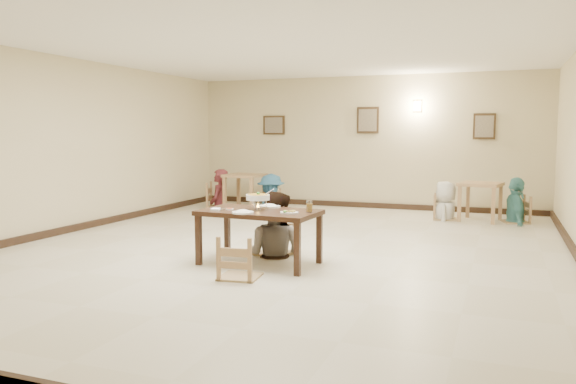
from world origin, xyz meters
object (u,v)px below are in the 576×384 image
at_px(bg_diner_a, 219,169).
at_px(drink_glass, 309,207).
at_px(bg_diner_b, 271,174).
at_px(curry_warmer, 258,197).
at_px(bg_chair_rl, 446,196).
at_px(bg_diner_d, 517,177).
at_px(bg_table_right, 481,190).
at_px(bg_chair_rr, 516,197).
at_px(bg_table_left, 245,180).
at_px(chair_far, 275,219).
at_px(main_diner, 274,191).
at_px(bg_chair_ll, 219,184).
at_px(chair_near, 240,237).
at_px(bg_chair_lr, 271,191).
at_px(main_table, 259,216).
at_px(bg_diner_c, 446,181).

bearing_deg(bg_diner_a, drink_glass, 26.56).
bearing_deg(bg_diner_b, curry_warmer, -178.47).
bearing_deg(bg_diner_b, bg_chair_rl, -109.00).
bearing_deg(bg_diner_d, bg_table_right, 83.41).
xyz_separation_m(bg_table_right, bg_chair_rr, (0.65, 0.03, -0.13)).
height_order(bg_table_left, bg_diner_a, bg_diner_a).
relative_size(bg_table_right, bg_chair_rl, 0.93).
bearing_deg(bg_chair_rl, bg_table_left, 85.27).
distance_m(curry_warmer, bg_table_left, 5.38).
relative_size(curry_warmer, bg_diner_a, 0.20).
distance_m(chair_far, bg_table_left, 4.85).
height_order(drink_glass, bg_diner_a, bg_diner_a).
height_order(chair_far, main_diner, main_diner).
height_order(main_diner, bg_diner_b, main_diner).
xyz_separation_m(bg_chair_ll, bg_diner_a, (0.00, 0.00, 0.34)).
relative_size(drink_glass, bg_chair_rr, 0.15).
bearing_deg(bg_chair_ll, bg_chair_rr, -105.34).
distance_m(bg_chair_ll, bg_chair_rr, 6.35).
bearing_deg(bg_diner_b, bg_diner_a, 70.18).
xyz_separation_m(bg_table_left, bg_chair_ll, (-0.65, -0.01, -0.11)).
bearing_deg(bg_diner_a, chair_near, 17.94).
distance_m(bg_chair_rr, bg_diner_b, 5.05).
height_order(curry_warmer, bg_chair_lr, curry_warmer).
xyz_separation_m(bg_table_left, bg_diner_b, (0.65, -0.03, 0.16)).
distance_m(bg_table_right, bg_diner_d, 0.70).
bearing_deg(bg_chair_rr, drink_glass, -43.18).
bearing_deg(chair_near, chair_far, -92.89).
relative_size(main_table, chair_near, 1.61).
height_order(bg_chair_ll, bg_chair_lr, bg_chair_ll).
xyz_separation_m(curry_warmer, bg_table_left, (-2.45, 4.79, -0.22)).
distance_m(bg_chair_lr, bg_diner_a, 1.38).
bearing_deg(bg_diner_d, drink_glass, 142.77).
distance_m(drink_glass, bg_diner_c, 4.91).
xyz_separation_m(main_diner, bg_chair_rl, (1.94, 4.23, -0.43)).
height_order(bg_chair_rr, bg_diner_a, bg_diner_a).
distance_m(main_table, bg_chair_ll, 5.75).
bearing_deg(curry_warmer, chair_far, 90.51).
relative_size(chair_near, drink_glass, 6.43).
relative_size(bg_table_right, bg_chair_rr, 0.90).
height_order(main_table, bg_chair_rl, bg_chair_rl).
bearing_deg(chair_near, bg_chair_rl, -115.81).
bearing_deg(main_table, bg_table_right, 65.57).
bearing_deg(main_table, bg_diner_d, 60.09).
distance_m(main_table, bg_table_left, 5.43).
relative_size(bg_table_right, bg_chair_lr, 1.00).
height_order(curry_warmer, bg_diner_d, bg_diner_d).
distance_m(main_table, curry_warmer, 0.25).
xyz_separation_m(bg_chair_rr, bg_diner_d, (0.00, -0.00, 0.38)).
distance_m(bg_table_left, bg_chair_rr, 5.70).
bearing_deg(bg_diner_c, bg_diner_a, -90.09).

